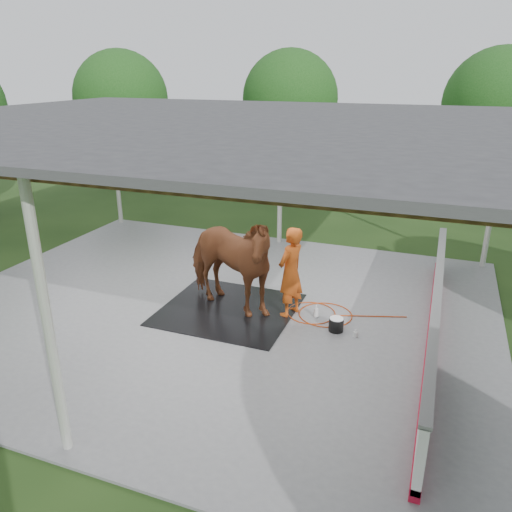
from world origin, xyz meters
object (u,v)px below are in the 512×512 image
(handler, at_px, (291,272))
(wash_bucket, at_px, (336,324))
(horse, at_px, (227,262))
(dasher_board, at_px, (434,319))

(handler, distance_m, wash_bucket, 1.41)
(horse, height_order, handler, horse)
(dasher_board, distance_m, horse, 4.24)
(dasher_board, height_order, wash_bucket, dasher_board)
(handler, height_order, wash_bucket, handler)
(dasher_board, bearing_deg, horse, -179.43)
(dasher_board, bearing_deg, wash_bucket, -176.00)
(horse, xyz_separation_m, wash_bucket, (2.40, -0.08, -0.98))
(wash_bucket, bearing_deg, handler, 161.71)
(horse, bearing_deg, handler, -59.10)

